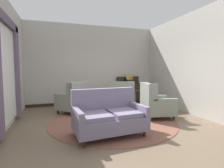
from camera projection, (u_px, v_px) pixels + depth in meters
name	position (u px, v px, depth m)	size (l,w,h in m)	color
ground	(116.00, 124.00, 4.67)	(8.37, 8.37, 0.00)	brown
wall_back	(93.00, 65.00, 7.36)	(5.59, 0.08, 3.32)	#BCB7AD
wall_left	(8.00, 62.00, 4.55)	(0.08, 4.18, 3.32)	#BCB7AD
wall_right	(179.00, 64.00, 6.21)	(0.08, 4.18, 3.32)	#BCB7AD
baseboard_back	(94.00, 102.00, 7.44)	(5.43, 0.03, 0.12)	black
area_rug	(113.00, 121.00, 4.95)	(3.58, 3.58, 0.01)	brown
window_with_curtains	(8.00, 69.00, 4.17)	(0.12, 2.10, 2.63)	silver
coffee_table	(110.00, 107.00, 5.06)	(0.96, 0.96, 0.45)	black
porcelain_vase	(111.00, 99.00, 5.10)	(0.16, 0.16, 0.37)	#384C93
settee	(109.00, 117.00, 3.88)	(1.62, 1.02, 1.02)	slate
armchair_foreground_right	(155.00, 104.00, 5.19)	(0.99, 0.92, 1.07)	gray
armchair_near_window	(73.00, 100.00, 5.80)	(1.14, 1.14, 1.07)	gray
armchair_far_left	(123.00, 98.00, 6.25)	(1.17, 1.18, 1.06)	gray
side_table	(140.00, 98.00, 6.40)	(0.48, 0.48, 0.70)	black
sideboard	(129.00, 91.00, 7.66)	(1.07, 0.38, 1.16)	black
gramophone	(131.00, 77.00, 7.53)	(0.49, 0.57, 0.56)	black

